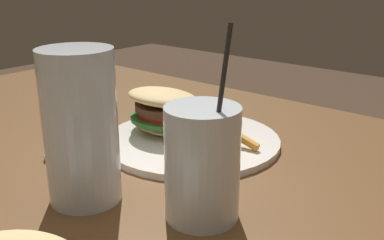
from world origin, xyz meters
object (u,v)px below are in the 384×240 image
juice_glass (202,169)px  spoon (61,152)px  meal_plate_near (180,124)px  beer_glass (81,131)px

juice_glass → spoon: size_ratio=1.46×
juice_glass → spoon: (0.26, 0.00, -0.05)m
meal_plate_near → juice_glass: (-0.17, 0.16, 0.03)m
spoon → meal_plate_near: bearing=120.0°
beer_glass → spoon: beer_glass is taller
spoon → juice_glass: bearing=60.0°
beer_glass → spoon: bearing=-22.6°
meal_plate_near → juice_glass: 0.24m
beer_glass → meal_plate_near: bearing=-79.0°
meal_plate_near → beer_glass: 0.23m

